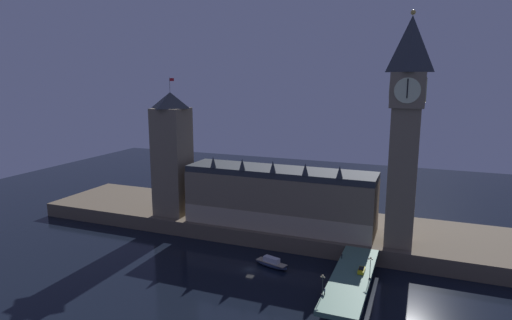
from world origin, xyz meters
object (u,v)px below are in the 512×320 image
Objects in this scene: pedestrian_near_rail at (325,291)px; car_southbound_trail at (361,270)px; street_lamp_near at (323,283)px; street_lamp_mid at (370,265)px; pedestrian_far_rail at (342,256)px; boat_upstream at (271,263)px; victoria_tower at (172,154)px; clock_tower at (406,126)px.

car_southbound_trail is at bearing 66.97° from pedestrian_near_rail.
street_lamp_mid reaches higher than street_lamp_near.
pedestrian_near_rail reaches higher than pedestrian_far_rail.
pedestrian_far_rail is 15.66m from street_lamp_mid.
boat_upstream is (-23.47, -1.72, -5.78)m from pedestrian_far_rail.
boat_upstream is (53.15, -23.36, -30.79)m from victoria_tower.
boat_upstream is at bearing 163.88° from street_lamp_mid.
victoria_tower is at bearing 156.27° from boat_upstream.
street_lamp_near is at bearing -111.25° from pedestrian_near_rail.
clock_tower is 18.02× the size of car_southbound_trail.
street_lamp_near is (76.22, -47.80, -22.16)m from victoria_tower.
boat_upstream is at bearing -175.81° from pedestrian_far_rail.
street_lamp_mid is at bearing -51.31° from car_southbound_trail.
pedestrian_near_rail is at bearing -31.40° from victoria_tower.
pedestrian_near_rail is 25.13m from pedestrian_far_rail.
clock_tower is 48.09m from pedestrian_far_rail.
car_southbound_trail is 0.33× the size of boat_upstream.
car_southbound_trail is (-8.80, -27.56, -41.06)m from clock_tower.
pedestrian_far_rail reaches higher than boat_upstream.
street_lamp_near is at bearing -125.68° from street_lamp_mid.
car_southbound_trail is at bearing -47.11° from pedestrian_far_rail.
victoria_tower reaches higher than car_southbound_trail.
street_lamp_near is at bearing -32.09° from victoria_tower.
pedestrian_far_rail is at bearing 132.89° from car_southbound_trail.
pedestrian_near_rail is 1.03× the size of pedestrian_far_rail.
boat_upstream is at bearing -23.73° from victoria_tower.
car_southbound_trail is 2.42× the size of pedestrian_far_rail.
clock_tower is 94.10m from victoria_tower.
street_lamp_near is at bearing -109.83° from clock_tower.
victoria_tower is at bearing 160.62° from car_southbound_trail.
clock_tower is 1.36× the size of victoria_tower.
victoria_tower is 92.50m from car_southbound_trail.
pedestrian_far_rail is at bearing -129.35° from clock_tower.
clock_tower reaches higher than street_lamp_near.
pedestrian_far_rail reaches higher than car_southbound_trail.
pedestrian_near_rail is at bearing -44.93° from boat_upstream.
car_southbound_trail is at bearing 67.07° from street_lamp_near.
pedestrian_near_rail is 0.30× the size of street_lamp_near.
street_lamp_near is 34.70m from boat_upstream.
pedestrian_far_rail is (-7.33, 7.89, 0.25)m from car_southbound_trail.
clock_tower is 49.10m from street_lamp_mid.
clock_tower is at bearing 28.38° from boat_upstream.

